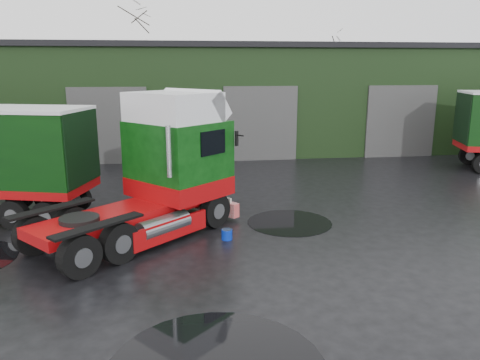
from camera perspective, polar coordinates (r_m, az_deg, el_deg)
name	(u,v)px	position (r m, az deg, el deg)	size (l,w,h in m)	color
ground	(274,266)	(12.30, 4.21, -10.43)	(100.00, 100.00, 0.00)	black
warehouse	(245,95)	(31.35, 0.63, 10.27)	(32.40, 12.40, 6.30)	black
hero_tractor	(129,169)	(13.82, -13.43, 1.33)	(2.94, 6.93, 4.31)	#0B3D0D
wash_bucket	(227,234)	(14.01, -1.61, -6.66)	(0.32, 0.32, 0.30)	#0826AD
tree_back_a	(134,70)	(41.16, -12.76, 12.98)	(4.40, 4.40, 9.50)	black
tree_back_b	(319,81)	(42.82, 9.63, 11.79)	(4.40, 4.40, 7.50)	black
puddle_1	(289,222)	(15.59, 6.05, -5.17)	(2.79, 2.79, 0.01)	black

